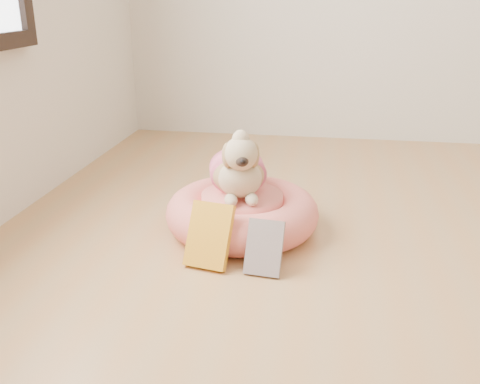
% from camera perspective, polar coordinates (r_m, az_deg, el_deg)
% --- Properties ---
extents(pet_bed, '(0.56, 0.56, 0.15)m').
position_cam_1_polar(pet_bed, '(1.98, 0.24, -2.24)').
color(pet_bed, '#E56F59').
rests_on(pet_bed, floor).
extents(dog, '(0.33, 0.41, 0.27)m').
position_cam_1_polar(dog, '(1.92, -0.17, 3.62)').
color(dog, brown).
rests_on(dog, pet_bed).
extents(book_yellow, '(0.16, 0.15, 0.20)m').
position_cam_1_polar(book_yellow, '(1.73, -3.30, -4.64)').
color(book_yellow, yellow).
rests_on(book_yellow, floor).
extents(book_white, '(0.12, 0.11, 0.17)m').
position_cam_1_polar(book_white, '(1.69, 2.61, -5.95)').
color(book_white, white).
rests_on(book_white, floor).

